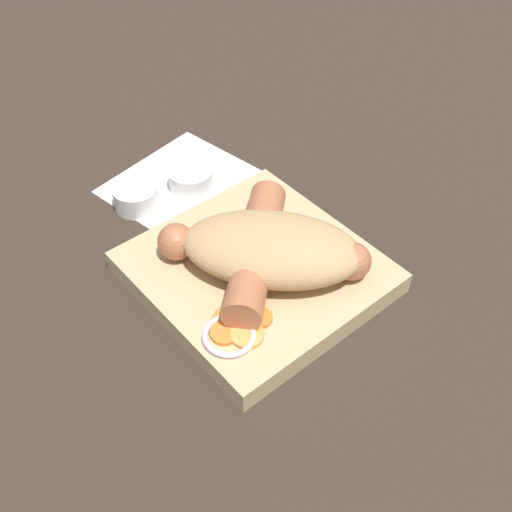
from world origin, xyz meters
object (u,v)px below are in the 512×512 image
at_px(bread_roll, 272,249).
at_px(condiment_cup_far, 136,198).
at_px(food_tray, 256,272).
at_px(condiment_cup_near, 191,181).
at_px(sausage, 263,251).

relative_size(bread_roll, condiment_cup_far, 3.79).
height_order(food_tray, condiment_cup_near, condiment_cup_near).
xyz_separation_m(food_tray, sausage, (-0.00, -0.00, 0.03)).
bearing_deg(condiment_cup_near, sausage, 168.88).
bearing_deg(condiment_cup_far, condiment_cup_near, -102.89).
bearing_deg(condiment_cup_far, food_tray, -170.58).
xyz_separation_m(food_tray, condiment_cup_far, (0.16, 0.03, 0.00)).
bearing_deg(sausage, bread_roll, -150.22).
bearing_deg(condiment_cup_near, food_tray, 167.11).
distance_m(sausage, condiment_cup_far, 0.17).
bearing_deg(food_tray, condiment_cup_far, 9.42).
relative_size(sausage, condiment_cup_far, 3.27).
bearing_deg(bread_roll, sausage, 29.78).
relative_size(sausage, condiment_cup_near, 3.27).
height_order(sausage, condiment_cup_far, sausage).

